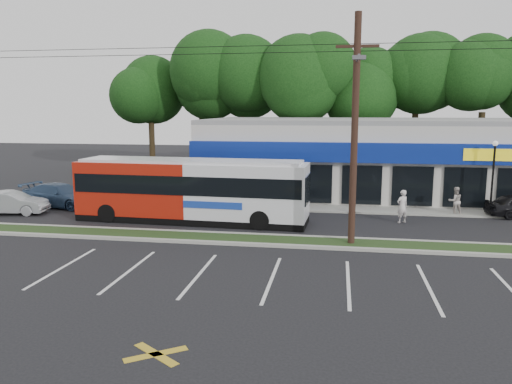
{
  "coord_description": "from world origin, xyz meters",
  "views": [
    {
      "loc": [
        2.33,
        -20.97,
        6.01
      ],
      "look_at": [
        -1.96,
        5.0,
        1.62
      ],
      "focal_mm": 35.0,
      "sensor_mm": 36.0,
      "label": 1
    }
  ],
  "objects_px": {
    "car_blue": "(60,195)",
    "pedestrian_a": "(402,206)",
    "metrobus": "(192,189)",
    "utility_pole": "(351,123)",
    "car_silver": "(11,203)",
    "pedestrian_b": "(455,201)",
    "lamp_post": "(493,169)"
  },
  "relations": [
    {
      "from": "utility_pole",
      "to": "car_blue",
      "type": "bearing_deg",
      "value": 160.75
    },
    {
      "from": "utility_pole",
      "to": "car_silver",
      "type": "bearing_deg",
      "value": 169.16
    },
    {
      "from": "metrobus",
      "to": "car_silver",
      "type": "bearing_deg",
      "value": -177.89
    },
    {
      "from": "utility_pole",
      "to": "metrobus",
      "type": "relative_size",
      "value": 3.97
    },
    {
      "from": "lamp_post",
      "to": "metrobus",
      "type": "relative_size",
      "value": 0.34
    },
    {
      "from": "metrobus",
      "to": "pedestrian_b",
      "type": "xyz_separation_m",
      "value": [
        14.39,
        4.0,
        -0.96
      ]
    },
    {
      "from": "utility_pole",
      "to": "car_silver",
      "type": "height_order",
      "value": "utility_pole"
    },
    {
      "from": "metrobus",
      "to": "utility_pole",
      "type": "bearing_deg",
      "value": -21.0
    },
    {
      "from": "metrobus",
      "to": "pedestrian_a",
      "type": "distance_m",
      "value": 11.29
    },
    {
      "from": "pedestrian_a",
      "to": "pedestrian_b",
      "type": "bearing_deg",
      "value": -171.98
    },
    {
      "from": "car_silver",
      "to": "metrobus",
      "type": "bearing_deg",
      "value": -99.81
    },
    {
      "from": "lamp_post",
      "to": "metrobus",
      "type": "xyz_separation_m",
      "value": [
        -16.39,
        -4.3,
        -0.89
      ]
    },
    {
      "from": "car_silver",
      "to": "car_blue",
      "type": "bearing_deg",
      "value": -43.69
    },
    {
      "from": "lamp_post",
      "to": "car_silver",
      "type": "distance_m",
      "value": 27.62
    },
    {
      "from": "car_silver",
      "to": "pedestrian_a",
      "type": "height_order",
      "value": "pedestrian_a"
    },
    {
      "from": "lamp_post",
      "to": "pedestrian_b",
      "type": "distance_m",
      "value": 2.74
    },
    {
      "from": "lamp_post",
      "to": "pedestrian_a",
      "type": "bearing_deg",
      "value": -151.84
    },
    {
      "from": "car_blue",
      "to": "pedestrian_a",
      "type": "relative_size",
      "value": 2.82
    },
    {
      "from": "car_blue",
      "to": "pedestrian_b",
      "type": "height_order",
      "value": "pedestrian_b"
    },
    {
      "from": "metrobus",
      "to": "pedestrian_a",
      "type": "relative_size",
      "value": 7.08
    },
    {
      "from": "pedestrian_b",
      "to": "metrobus",
      "type": "bearing_deg",
      "value": 3.76
    },
    {
      "from": "pedestrian_a",
      "to": "lamp_post",
      "type": "bearing_deg",
      "value": 178.45
    },
    {
      "from": "metrobus",
      "to": "pedestrian_a",
      "type": "xyz_separation_m",
      "value": [
        11.16,
        1.5,
        -0.89
      ]
    },
    {
      "from": "utility_pole",
      "to": "metrobus",
      "type": "height_order",
      "value": "utility_pole"
    },
    {
      "from": "metrobus",
      "to": "lamp_post",
      "type": "bearing_deg",
      "value": 17.21
    },
    {
      "from": "metrobus",
      "to": "pedestrian_b",
      "type": "relative_size",
      "value": 7.7
    },
    {
      "from": "metrobus",
      "to": "car_silver",
      "type": "xyz_separation_m",
      "value": [
        -10.83,
        0.07,
        -1.11
      ]
    },
    {
      "from": "car_blue",
      "to": "pedestrian_a",
      "type": "height_order",
      "value": "pedestrian_a"
    },
    {
      "from": "utility_pole",
      "to": "lamp_post",
      "type": "relative_size",
      "value": 11.76
    },
    {
      "from": "lamp_post",
      "to": "pedestrian_b",
      "type": "height_order",
      "value": "lamp_post"
    },
    {
      "from": "utility_pole",
      "to": "pedestrian_b",
      "type": "relative_size",
      "value": 30.59
    },
    {
      "from": "lamp_post",
      "to": "pedestrian_b",
      "type": "bearing_deg",
      "value": -171.47
    }
  ]
}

